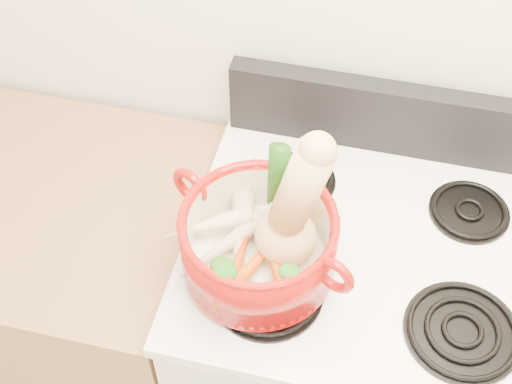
% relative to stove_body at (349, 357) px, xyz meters
% --- Properties ---
extents(wall_back, '(3.50, 0.02, 2.60)m').
position_rel_stove_body_xyz_m(wall_back, '(0.00, 0.35, 0.84)').
color(wall_back, white).
rests_on(wall_back, floor).
extents(stove_body, '(0.76, 0.65, 0.92)m').
position_rel_stove_body_xyz_m(stove_body, '(0.00, 0.00, 0.00)').
color(stove_body, silver).
rests_on(stove_body, floor).
extents(cooktop, '(0.78, 0.67, 0.03)m').
position_rel_stove_body_xyz_m(cooktop, '(0.00, 0.00, 0.47)').
color(cooktop, white).
rests_on(cooktop, stove_body).
extents(control_backsplash, '(0.76, 0.05, 0.18)m').
position_rel_stove_body_xyz_m(control_backsplash, '(0.00, 0.30, 0.58)').
color(control_backsplash, black).
rests_on(control_backsplash, cooktop).
extents(burner_front_left, '(0.22, 0.22, 0.02)m').
position_rel_stove_body_xyz_m(burner_front_left, '(-0.19, -0.16, 0.50)').
color(burner_front_left, black).
rests_on(burner_front_left, cooktop).
extents(burner_front_right, '(0.22, 0.22, 0.02)m').
position_rel_stove_body_xyz_m(burner_front_right, '(0.19, -0.16, 0.50)').
color(burner_front_right, black).
rests_on(burner_front_right, cooktop).
extents(burner_back_left, '(0.17, 0.17, 0.02)m').
position_rel_stove_body_xyz_m(burner_back_left, '(-0.19, 0.14, 0.50)').
color(burner_back_left, black).
rests_on(burner_back_left, cooktop).
extents(burner_back_right, '(0.17, 0.17, 0.02)m').
position_rel_stove_body_xyz_m(burner_back_right, '(0.19, 0.14, 0.50)').
color(burner_back_right, black).
rests_on(burner_back_right, cooktop).
extents(dutch_oven, '(0.40, 0.40, 0.15)m').
position_rel_stove_body_xyz_m(dutch_oven, '(-0.22, -0.11, 0.58)').
color(dutch_oven, '#940C09').
rests_on(dutch_oven, burner_front_left).
extents(pot_handle_left, '(0.08, 0.05, 0.08)m').
position_rel_stove_body_xyz_m(pot_handle_left, '(-0.38, -0.04, 0.63)').
color(pot_handle_left, '#940C09').
rests_on(pot_handle_left, dutch_oven).
extents(pot_handle_right, '(0.08, 0.05, 0.08)m').
position_rel_stove_body_xyz_m(pot_handle_right, '(-0.06, -0.18, 0.63)').
color(pot_handle_right, '#940C09').
rests_on(pot_handle_right, dutch_oven).
extents(squash, '(0.21, 0.15, 0.33)m').
position_rel_stove_body_xyz_m(squash, '(-0.17, -0.09, 0.69)').
color(squash, '#E2B874').
rests_on(squash, dutch_oven).
extents(leek, '(0.04, 0.06, 0.27)m').
position_rel_stove_body_xyz_m(leek, '(-0.20, -0.05, 0.67)').
color(leek, white).
rests_on(leek, dutch_oven).
extents(ginger, '(0.09, 0.08, 0.04)m').
position_rel_stove_body_xyz_m(ginger, '(-0.20, -0.02, 0.56)').
color(ginger, tan).
rests_on(ginger, dutch_oven).
extents(parsnip_0, '(0.10, 0.25, 0.07)m').
position_rel_stove_body_xyz_m(parsnip_0, '(-0.26, -0.09, 0.57)').
color(parsnip_0, beige).
rests_on(parsnip_0, dutch_oven).
extents(parsnip_1, '(0.16, 0.19, 0.06)m').
position_rel_stove_body_xyz_m(parsnip_1, '(-0.29, -0.12, 0.57)').
color(parsnip_1, beige).
rests_on(parsnip_1, dutch_oven).
extents(parsnip_2, '(0.06, 0.18, 0.05)m').
position_rel_stove_body_xyz_m(parsnip_2, '(-0.26, -0.08, 0.57)').
color(parsnip_2, beige).
rests_on(parsnip_2, dutch_oven).
extents(parsnip_3, '(0.18, 0.12, 0.06)m').
position_rel_stove_body_xyz_m(parsnip_3, '(-0.33, -0.09, 0.58)').
color(parsnip_3, beige).
rests_on(parsnip_3, dutch_oven).
extents(carrot_0, '(0.11, 0.17, 0.05)m').
position_rel_stove_body_xyz_m(carrot_0, '(-0.22, -0.15, 0.56)').
color(carrot_0, '#DE610B').
rests_on(carrot_0, dutch_oven).
extents(carrot_1, '(0.04, 0.17, 0.05)m').
position_rel_stove_body_xyz_m(carrot_1, '(-0.25, -0.17, 0.56)').
color(carrot_1, '#BA4B09').
rests_on(carrot_1, dutch_oven).
extents(carrot_2, '(0.11, 0.16, 0.05)m').
position_rel_stove_body_xyz_m(carrot_2, '(-0.18, -0.14, 0.57)').
color(carrot_2, '#D3510A').
rests_on(carrot_2, dutch_oven).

